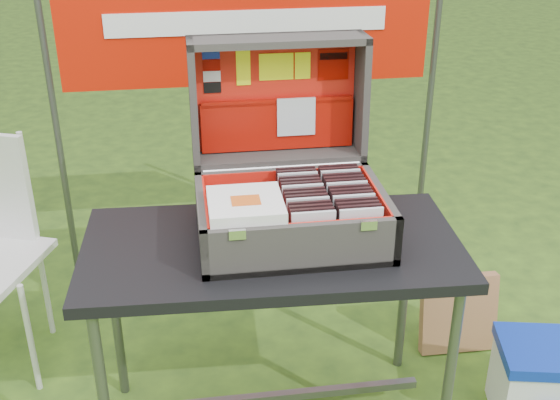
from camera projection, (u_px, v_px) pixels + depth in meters
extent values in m
cube|color=black|center=(272.00, 248.00, 2.33)|extent=(1.28, 0.68, 0.04)
cylinder|color=#59595B|center=(450.00, 374.00, 2.36)|extent=(0.04, 0.04, 0.74)
cylinder|color=#59595B|center=(116.00, 315.00, 2.66)|extent=(0.04, 0.04, 0.74)
cylinder|color=#59595B|center=(404.00, 290.00, 2.81)|extent=(0.04, 0.04, 0.74)
cube|color=#59595B|center=(273.00, 397.00, 2.62)|extent=(1.11, 0.03, 0.03)
cube|color=#3F3D3A|center=(292.00, 236.00, 2.34)|extent=(0.62, 0.44, 0.02)
cube|color=#3F3D3A|center=(303.00, 249.00, 2.13)|extent=(0.62, 0.02, 0.17)
cube|color=#3F3D3A|center=(283.00, 190.00, 2.50)|extent=(0.62, 0.02, 0.17)
cube|color=#3F3D3A|center=(202.00, 223.00, 2.27)|extent=(0.02, 0.44, 0.17)
cube|color=#3F3D3A|center=(379.00, 211.00, 2.35)|extent=(0.02, 0.44, 0.17)
cube|color=red|center=(292.00, 232.00, 2.34)|extent=(0.57, 0.39, 0.01)
cube|color=silver|center=(237.00, 235.00, 2.06)|extent=(0.05, 0.01, 0.03)
cube|color=silver|center=(369.00, 225.00, 2.11)|extent=(0.05, 0.01, 0.03)
cylinder|color=silver|center=(282.00, 167.00, 2.47)|extent=(0.56, 0.02, 0.02)
cube|color=#3F3D3A|center=(276.00, 95.00, 2.52)|extent=(0.62, 0.04, 0.44)
cube|color=#3F3D3A|center=(278.00, 40.00, 2.37)|extent=(0.62, 0.17, 0.03)
cube|color=#3F3D3A|center=(279.00, 156.00, 2.54)|extent=(0.62, 0.17, 0.03)
cube|color=#3F3D3A|center=(193.00, 104.00, 2.42)|extent=(0.02, 0.18, 0.45)
cube|color=#3F3D3A|center=(361.00, 96.00, 2.49)|extent=(0.02, 0.18, 0.45)
cube|color=red|center=(276.00, 96.00, 2.50)|extent=(0.57, 0.02, 0.39)
cube|color=red|center=(302.00, 243.00, 2.14)|extent=(0.57, 0.01, 0.14)
cube|color=red|center=(283.00, 189.00, 2.48)|extent=(0.57, 0.01, 0.14)
cube|color=red|center=(206.00, 220.00, 2.27)|extent=(0.01, 0.39, 0.14)
cube|color=red|center=(375.00, 208.00, 2.34)|extent=(0.01, 0.39, 0.14)
cube|color=#9D0F05|center=(277.00, 125.00, 2.53)|extent=(0.55, 0.04, 0.18)
cube|color=#9D0F05|center=(277.00, 102.00, 2.49)|extent=(0.54, 0.02, 0.02)
cube|color=silver|center=(296.00, 117.00, 2.51)|extent=(0.14, 0.01, 0.14)
cube|color=#1933B2|center=(211.00, 54.00, 2.40)|extent=(0.06, 0.00, 0.04)
cube|color=#9A0800|center=(211.00, 65.00, 2.42)|extent=(0.06, 0.00, 0.04)
cube|color=white|center=(212.00, 76.00, 2.44)|extent=(0.06, 0.00, 0.04)
cube|color=black|center=(212.00, 88.00, 2.45)|extent=(0.06, 0.00, 0.04)
cube|color=#DBEA13|center=(243.00, 68.00, 2.44)|extent=(0.05, 0.01, 0.12)
cube|color=#DBEA13|center=(276.00, 67.00, 2.45)|extent=(0.12, 0.01, 0.09)
cube|color=#DBEA13|center=(303.00, 66.00, 2.47)|extent=(0.06, 0.01, 0.09)
cube|color=#9A0800|center=(333.00, 64.00, 2.48)|extent=(0.11, 0.01, 0.11)
cube|color=black|center=(334.00, 56.00, 2.47)|extent=(0.10, 0.00, 0.02)
cube|color=silver|center=(313.00, 235.00, 2.15)|extent=(0.14, 0.01, 0.16)
cube|color=black|center=(312.00, 231.00, 2.18)|extent=(0.14, 0.01, 0.16)
cube|color=black|center=(310.00, 227.00, 2.20)|extent=(0.14, 0.01, 0.16)
cube|color=black|center=(309.00, 223.00, 2.22)|extent=(0.14, 0.01, 0.16)
cube|color=silver|center=(308.00, 220.00, 2.24)|extent=(0.14, 0.01, 0.16)
cube|color=black|center=(306.00, 216.00, 2.26)|extent=(0.14, 0.01, 0.16)
cube|color=black|center=(305.00, 213.00, 2.28)|extent=(0.14, 0.01, 0.16)
cube|color=black|center=(304.00, 210.00, 2.30)|extent=(0.14, 0.01, 0.16)
cube|color=silver|center=(302.00, 206.00, 2.33)|extent=(0.14, 0.01, 0.16)
cube|color=black|center=(301.00, 203.00, 2.35)|extent=(0.14, 0.01, 0.16)
cube|color=black|center=(300.00, 200.00, 2.37)|extent=(0.14, 0.01, 0.16)
cube|color=black|center=(299.00, 197.00, 2.39)|extent=(0.14, 0.01, 0.16)
cube|color=silver|center=(298.00, 194.00, 2.41)|extent=(0.14, 0.01, 0.16)
cube|color=black|center=(296.00, 191.00, 2.43)|extent=(0.14, 0.01, 0.16)
cube|color=black|center=(295.00, 188.00, 2.45)|extent=(0.14, 0.01, 0.16)
cube|color=silver|center=(360.00, 231.00, 2.17)|extent=(0.14, 0.01, 0.16)
cube|color=black|center=(359.00, 227.00, 2.19)|extent=(0.14, 0.01, 0.16)
cube|color=black|center=(357.00, 224.00, 2.22)|extent=(0.14, 0.01, 0.16)
cube|color=black|center=(355.00, 220.00, 2.24)|extent=(0.14, 0.01, 0.16)
cube|color=silver|center=(353.00, 217.00, 2.26)|extent=(0.14, 0.01, 0.16)
cube|color=black|center=(351.00, 213.00, 2.28)|extent=(0.14, 0.01, 0.16)
cube|color=black|center=(350.00, 210.00, 2.30)|extent=(0.14, 0.01, 0.16)
cube|color=black|center=(348.00, 207.00, 2.32)|extent=(0.14, 0.01, 0.16)
cube|color=silver|center=(346.00, 203.00, 2.35)|extent=(0.14, 0.01, 0.16)
cube|color=black|center=(345.00, 200.00, 2.37)|extent=(0.14, 0.01, 0.16)
cube|color=black|center=(343.00, 197.00, 2.39)|extent=(0.14, 0.01, 0.16)
cube|color=black|center=(341.00, 194.00, 2.41)|extent=(0.14, 0.01, 0.16)
cube|color=silver|center=(340.00, 191.00, 2.43)|extent=(0.14, 0.01, 0.16)
cube|color=black|center=(338.00, 188.00, 2.45)|extent=(0.14, 0.01, 0.16)
cube|color=black|center=(337.00, 185.00, 2.47)|extent=(0.14, 0.01, 0.16)
cube|color=white|center=(246.00, 209.00, 2.18)|extent=(0.23, 0.23, 0.00)
cube|color=white|center=(246.00, 207.00, 2.18)|extent=(0.23, 0.23, 0.00)
cube|color=white|center=(246.00, 206.00, 2.18)|extent=(0.23, 0.23, 0.00)
cube|color=white|center=(245.00, 204.00, 2.17)|extent=(0.23, 0.23, 0.00)
cube|color=white|center=(245.00, 203.00, 2.17)|extent=(0.23, 0.23, 0.00)
cube|color=white|center=(245.00, 201.00, 2.17)|extent=(0.23, 0.23, 0.00)
cube|color=white|center=(245.00, 200.00, 2.17)|extent=(0.23, 0.23, 0.00)
cube|color=#D85919|center=(246.00, 200.00, 2.16)|extent=(0.09, 0.07, 0.00)
cube|color=white|center=(545.00, 387.00, 2.63)|extent=(0.41, 0.34, 0.29)
cube|color=#0C2DA5|center=(553.00, 352.00, 2.56)|extent=(0.43, 0.36, 0.04)
cylinder|color=silver|center=(30.00, 339.00, 2.73)|extent=(0.02, 0.02, 0.49)
cylinder|color=silver|center=(45.00, 286.00, 3.06)|extent=(0.02, 0.02, 0.49)
cylinder|color=silver|center=(28.00, 185.00, 2.87)|extent=(0.02, 0.02, 0.46)
cube|color=#A76F4B|center=(458.00, 313.00, 3.00)|extent=(0.33, 0.12, 0.35)
cylinder|color=#59595B|center=(57.00, 130.00, 3.08)|extent=(0.03, 0.03, 1.70)
cylinder|color=#59595B|center=(429.00, 112.00, 3.30)|extent=(0.03, 0.03, 1.70)
cube|color=#BB1404|center=(247.00, 21.00, 2.98)|extent=(1.60, 0.02, 0.55)
cube|color=white|center=(248.00, 22.00, 2.97)|extent=(1.20, 0.00, 0.10)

